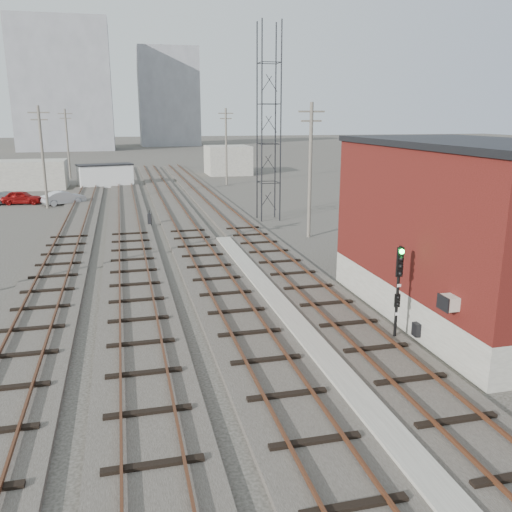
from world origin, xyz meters
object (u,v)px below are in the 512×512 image
object	(u,v)px
car_silver	(64,198)
car_red	(22,197)
switch_stand	(150,219)
site_trailer	(105,175)
signal_mast	(398,288)
car_grey	(12,198)

from	to	relation	value
car_silver	car_red	bearing A→B (deg)	47.67
switch_stand	car_silver	xyz separation A→B (m)	(-7.29, 12.59, 0.10)
car_red	car_silver	size ratio (longest dim) A/B	0.97
car_silver	site_trailer	bearing A→B (deg)	-41.48
signal_mast	site_trailer	distance (m)	50.77
site_trailer	car_silver	size ratio (longest dim) A/B	1.74
site_trailer	car_red	world-z (taller)	site_trailer
site_trailer	car_silver	xyz separation A→B (m)	(-3.56, -12.79, -0.70)
signal_mast	car_grey	bearing A→B (deg)	117.41
signal_mast	switch_stand	size ratio (longest dim) A/B	3.18
switch_stand	car_red	xyz separation A→B (m)	(-11.17, 13.73, 0.11)
site_trailer	car_silver	world-z (taller)	site_trailer
signal_mast	car_silver	bearing A→B (deg)	112.18
car_grey	car_red	bearing A→B (deg)	-108.18
site_trailer	signal_mast	bearing A→B (deg)	-89.67
car_red	car_silver	bearing A→B (deg)	-99.17
signal_mast	switch_stand	xyz separation A→B (m)	(-7.67, 24.10, -1.54)
car_silver	car_grey	distance (m)	5.03
switch_stand	car_silver	size ratio (longest dim) A/B	0.29
site_trailer	car_grey	bearing A→B (deg)	-139.12
signal_mast	car_silver	distance (m)	39.64
signal_mast	car_silver	size ratio (longest dim) A/B	0.94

